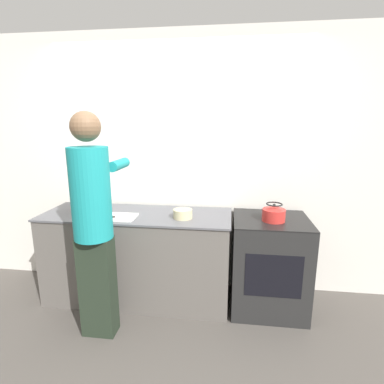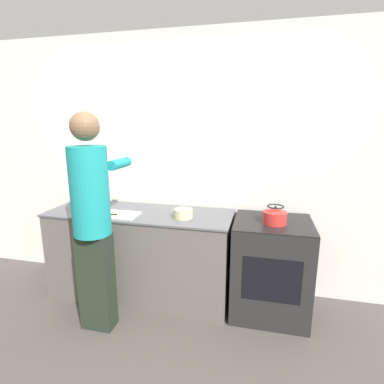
{
  "view_description": "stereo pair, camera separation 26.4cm",
  "coord_description": "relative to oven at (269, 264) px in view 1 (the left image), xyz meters",
  "views": [
    {
      "loc": [
        0.53,
        -2.34,
        1.73
      ],
      "look_at": [
        0.19,
        0.21,
        1.13
      ],
      "focal_mm": 28.0,
      "sensor_mm": 36.0,
      "label": 1
    },
    {
      "loc": [
        0.79,
        -2.29,
        1.73
      ],
      "look_at": [
        0.19,
        0.21,
        1.13
      ],
      "focal_mm": 28.0,
      "sensor_mm": 36.0,
      "label": 2
    }
  ],
  "objects": [
    {
      "name": "oven",
      "position": [
        0.0,
        0.0,
        0.0
      ],
      "size": [
        0.68,
        0.62,
        0.88
      ],
      "color": "black",
      "rests_on": "ground_plane"
    },
    {
      "name": "counter",
      "position": [
        -1.26,
        -0.0,
        0.0
      ],
      "size": [
        1.8,
        0.64,
        0.88
      ],
      "color": "#5B5651",
      "rests_on": "ground_plane"
    },
    {
      "name": "ground_plane",
      "position": [
        -0.91,
        -0.31,
        -0.44
      ],
      "size": [
        12.0,
        12.0,
        0.0
      ],
      "primitive_type": "plane",
      "color": "#4C4742"
    },
    {
      "name": "bowl_prep",
      "position": [
        -0.8,
        -0.08,
        0.48
      ],
      "size": [
        0.17,
        0.17,
        0.08
      ],
      "color": "#C6B789",
      "rests_on": "counter"
    },
    {
      "name": "cutting_board",
      "position": [
        -1.42,
        -0.15,
        0.45
      ],
      "size": [
        0.39,
        0.23,
        0.02
      ],
      "color": "silver",
      "rests_on": "counter"
    },
    {
      "name": "canister_jar",
      "position": [
        -1.83,
        -0.0,
        0.51
      ],
      "size": [
        0.14,
        0.14,
        0.14
      ],
      "color": "tan",
      "rests_on": "counter"
    },
    {
      "name": "person",
      "position": [
        -1.43,
        -0.55,
        0.56
      ],
      "size": [
        0.34,
        0.58,
        1.81
      ],
      "color": "#222D20",
      "rests_on": "ground_plane"
    },
    {
      "name": "kettle",
      "position": [
        0.01,
        -0.05,
        0.51
      ],
      "size": [
        0.2,
        0.2,
        0.16
      ],
      "color": "red",
      "rests_on": "oven"
    },
    {
      "name": "knife",
      "position": [
        -1.38,
        -0.18,
        0.46
      ],
      "size": [
        0.19,
        0.08,
        0.01
      ],
      "rotation": [
        0.0,
        0.0,
        0.28
      ],
      "color": "silver",
      "rests_on": "cutting_board"
    },
    {
      "name": "wall_back",
      "position": [
        -0.91,
        0.38,
        0.86
      ],
      "size": [
        8.0,
        0.05,
        2.6
      ],
      "color": "silver",
      "rests_on": "ground_plane"
    }
  ]
}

